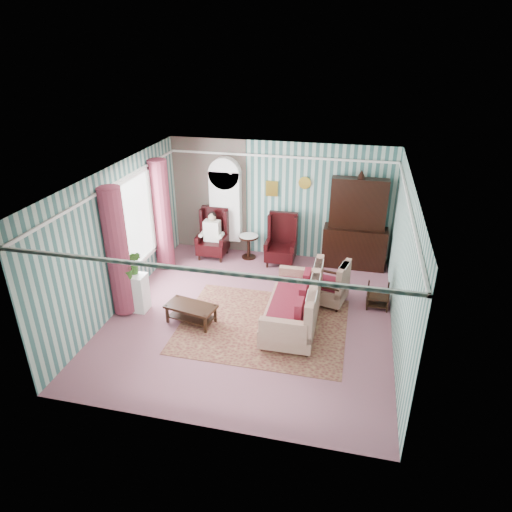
% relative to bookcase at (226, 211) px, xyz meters
% --- Properties ---
extents(floor, '(6.00, 6.00, 0.00)m').
position_rel_bookcase_xyz_m(floor, '(1.35, -2.84, -1.12)').
color(floor, '#975762').
rests_on(floor, ground).
extents(room_shell, '(5.53, 6.02, 2.91)m').
position_rel_bookcase_xyz_m(room_shell, '(0.73, -2.66, 0.89)').
color(room_shell, '#386762').
rests_on(room_shell, ground).
extents(bookcase, '(0.80, 0.28, 2.24)m').
position_rel_bookcase_xyz_m(bookcase, '(0.00, 0.00, 0.00)').
color(bookcase, silver).
rests_on(bookcase, floor).
extents(dresser_hutch, '(1.50, 0.56, 2.36)m').
position_rel_bookcase_xyz_m(dresser_hutch, '(3.25, -0.12, 0.06)').
color(dresser_hutch, black).
rests_on(dresser_hutch, floor).
extents(wingback_left, '(0.76, 0.80, 1.25)m').
position_rel_bookcase_xyz_m(wingback_left, '(-0.25, -0.39, -0.50)').
color(wingback_left, black).
rests_on(wingback_left, floor).
extents(wingback_right, '(0.76, 0.80, 1.25)m').
position_rel_bookcase_xyz_m(wingback_right, '(1.50, -0.39, -0.50)').
color(wingback_right, black).
rests_on(wingback_right, floor).
extents(seated_woman, '(0.44, 0.40, 1.18)m').
position_rel_bookcase_xyz_m(seated_woman, '(-0.25, -0.39, -0.53)').
color(seated_woman, white).
rests_on(seated_woman, floor).
extents(round_side_table, '(0.50, 0.50, 0.60)m').
position_rel_bookcase_xyz_m(round_side_table, '(0.65, -0.24, -0.82)').
color(round_side_table, black).
rests_on(round_side_table, floor).
extents(nest_table, '(0.45, 0.38, 0.54)m').
position_rel_bookcase_xyz_m(nest_table, '(3.82, -1.94, -0.85)').
color(nest_table, black).
rests_on(nest_table, floor).
extents(plant_stand, '(0.55, 0.35, 0.80)m').
position_rel_bookcase_xyz_m(plant_stand, '(-1.05, -3.14, -0.72)').
color(plant_stand, white).
rests_on(plant_stand, floor).
extents(rug, '(3.20, 2.60, 0.01)m').
position_rel_bookcase_xyz_m(rug, '(1.65, -3.14, -1.11)').
color(rug, '#461817').
rests_on(rug, floor).
extents(sofa, '(0.94, 2.16, 1.13)m').
position_rel_bookcase_xyz_m(sofa, '(2.19, -2.95, -0.56)').
color(sofa, '#B3AD8B').
rests_on(sofa, floor).
extents(floral_armchair, '(0.89, 0.93, 1.02)m').
position_rel_bookcase_xyz_m(floral_armchair, '(2.80, -1.97, -0.61)').
color(floral_armchair, '#C2B796').
rests_on(floral_armchair, floor).
extents(coffee_table, '(1.05, 0.67, 0.38)m').
position_rel_bookcase_xyz_m(coffee_table, '(0.25, -3.34, -0.93)').
color(coffee_table, black).
rests_on(coffee_table, floor).
extents(potted_plant_a, '(0.43, 0.38, 0.46)m').
position_rel_bookcase_xyz_m(potted_plant_a, '(-1.05, -3.28, -0.09)').
color(potted_plant_a, '#1A4916').
rests_on(potted_plant_a, plant_stand).
extents(potted_plant_b, '(0.30, 0.25, 0.50)m').
position_rel_bookcase_xyz_m(potted_plant_b, '(-0.99, -3.07, -0.07)').
color(potted_plant_b, '#21571B').
rests_on(potted_plant_b, plant_stand).
extents(potted_plant_c, '(0.30, 0.30, 0.42)m').
position_rel_bookcase_xyz_m(potted_plant_c, '(-1.11, -3.05, -0.11)').
color(potted_plant_c, '#174A17').
rests_on(potted_plant_c, plant_stand).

